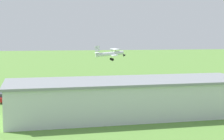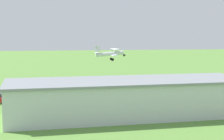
# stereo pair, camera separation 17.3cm
# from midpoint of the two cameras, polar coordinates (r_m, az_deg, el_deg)

# --- Properties ---
(ground_plane) EXTENTS (400.00, 400.00, 0.00)m
(ground_plane) POSITION_cam_midpoint_polar(r_m,az_deg,el_deg) (89.35, -3.47, -2.42)
(ground_plane) COLOR #568438
(hangar) EXTENTS (37.91, 13.95, 5.58)m
(hangar) POSITION_cam_midpoint_polar(r_m,az_deg,el_deg) (55.87, 2.78, -4.36)
(hangar) COLOR silver
(hangar) RESTS_ON ground_plane
(biplane) EXTENTS (7.43, 7.17, 3.49)m
(biplane) POSITION_cam_midpoint_polar(r_m,az_deg,el_deg) (83.24, -0.13, 2.64)
(biplane) COLOR silver
(car_blue) EXTENTS (2.03, 4.18, 1.50)m
(car_blue) POSITION_cam_midpoint_polar(r_m,az_deg,el_deg) (75.06, 12.71, -3.48)
(car_blue) COLOR #23389E
(car_blue) RESTS_ON ground_plane
(car_red) EXTENTS (2.11, 4.44, 1.70)m
(car_red) POSITION_cam_midpoint_polar(r_m,az_deg,el_deg) (69.98, -16.64, -4.16)
(car_red) COLOR red
(car_red) RESTS_ON ground_plane
(person_by_parked_cars) EXTENTS (0.54, 0.54, 1.58)m
(person_by_parked_cars) POSITION_cam_midpoint_polar(r_m,az_deg,el_deg) (73.37, -12.37, -3.68)
(person_by_parked_cars) COLOR beige
(person_by_parked_cars) RESTS_ON ground_plane
(person_crossing_taxiway) EXTENTS (0.53, 0.53, 1.71)m
(person_crossing_taxiway) POSITION_cam_midpoint_polar(r_m,az_deg,el_deg) (76.27, 5.02, -3.17)
(person_crossing_taxiway) COLOR #33723F
(person_crossing_taxiway) RESTS_ON ground_plane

